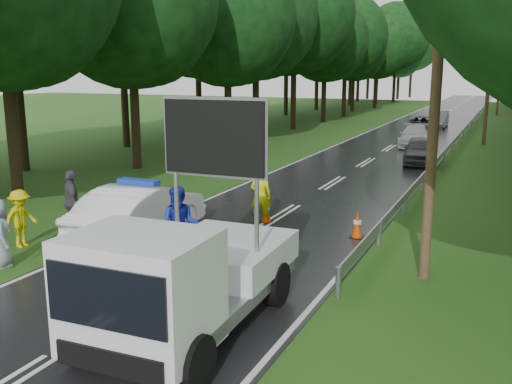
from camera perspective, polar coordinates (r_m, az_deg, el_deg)
The scene contains 21 objects.
ground at distance 13.88m, azimuth -6.82°, elevation -8.07°, with size 160.00×160.00×0.00m, color #1F4914.
road at distance 41.95m, azimuth 14.79°, elevation 5.29°, with size 7.00×140.00×0.02m, color black.
guardrail at distance 41.12m, azimuth 19.86°, elevation 5.59°, with size 0.12×60.06×0.70m.
utility_pole_near at distance 13.22m, azimuth 17.76°, elevation 12.84°, with size 1.40×0.24×10.00m.
utility_pole_mid at distance 39.15m, azimuth 22.37°, elevation 11.74°, with size 1.40×0.24×10.00m.
utility_pole_far at distance 65.14m, azimuth 23.30°, elevation 11.51°, with size 1.40×0.24×10.00m.
police_sedan at distance 16.29m, azimuth -11.54°, elevation -2.13°, with size 2.08×5.07×1.80m.
work_truck at distance 10.35m, azimuth -7.39°, elevation -8.54°, with size 2.52×5.37×4.22m.
barrier at distance 14.54m, azimuth -5.38°, elevation -4.02°, with size 2.35×0.34×0.98m.
officer at distance 17.88m, azimuth 0.48°, elevation -0.37°, with size 0.65×0.43×1.79m, color #E8EA0C.
civilian at distance 14.23m, azimuth -7.62°, elevation -3.36°, with size 0.97×0.75×1.99m, color #1826A1.
bystander_left at distance 16.81m, azimuth -22.49°, elevation -2.47°, with size 1.03×0.59×1.60m, color yellow.
bystander_mid at distance 17.56m, azimuth -17.93°, elevation -0.99°, with size 1.12×0.47×1.92m, color #46484F.
queue_car_first at distance 30.46m, azimuth 16.11°, elevation 4.02°, with size 1.64×4.07×1.39m, color #414448.
queue_car_second at distance 37.18m, azimuth 15.59°, elevation 5.40°, with size 1.83×4.50×1.31m, color #93979A.
queue_car_third at distance 44.16m, azimuth 16.40°, elevation 6.37°, with size 2.19×4.74×1.32m, color black.
queue_car_fourth at distance 50.04m, azimuth 17.75°, elevation 6.95°, with size 1.44×4.12×1.36m, color #393C40.
cone_center at distance 14.10m, azimuth -9.12°, elevation -6.37°, with size 0.33×0.33×0.69m.
cone_far at distance 18.04m, azimuth 1.02°, elevation -1.91°, with size 0.38×0.38×0.79m.
cone_left_mid at distance 17.96m, azimuth -11.19°, elevation -2.41°, with size 0.32×0.32×0.67m.
cone_right at distance 16.67m, azimuth 10.09°, elevation -3.29°, with size 0.38×0.38×0.80m.
Camera 1 is at (6.78, -11.12, 4.80)m, focal length 40.00 mm.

